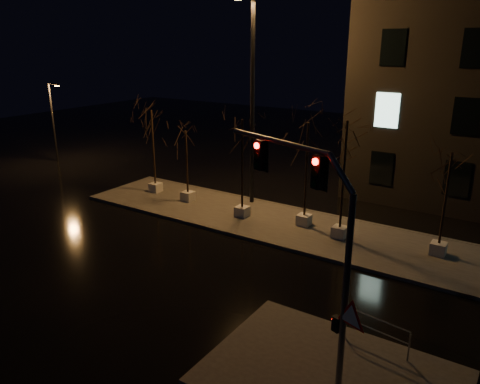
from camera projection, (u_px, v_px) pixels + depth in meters
The scene contains 13 objects.
ground at pixel (198, 266), 19.95m from camera, with size 90.00×90.00×0.00m, color black.
median at pixel (268, 221), 24.70m from camera, with size 22.00×5.00×0.15m, color #44413D.
sidewalk_corner at pixel (331, 378), 13.24m from camera, with size 7.00×5.00×0.15m, color #44413D.
tree_0 at pixel (152, 129), 28.03m from camera, with size 1.80×1.80×5.23m.
tree_1 at pixel (186, 147), 26.60m from camera, with size 1.80×1.80×4.28m.
tree_2 at pixel (242, 142), 23.90m from camera, with size 1.80×1.80×5.38m.
tree_3 at pixel (307, 146), 22.72m from camera, with size 1.80×1.80×5.42m.
tree_4 at pixel (345, 148), 21.11m from camera, with size 1.80×1.80×5.79m.
tree_5 at pixel (449, 176), 19.58m from camera, with size 1.80×1.80×4.74m.
traffic_signal_mast at pixel (317, 235), 12.00m from camera, with size 5.03×1.91×6.51m.
streetlight_main at pixel (253, 88), 25.37m from camera, with size 2.81×1.05×11.37m.
streetlight_far at pixel (53, 119), 36.28m from camera, with size 1.19×0.24×6.08m.
guard_rail_a at pixel (374, 327), 14.34m from camera, with size 2.26×0.37×0.99m.
Camera 1 is at (11.32, -14.09, 9.18)m, focal length 35.00 mm.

